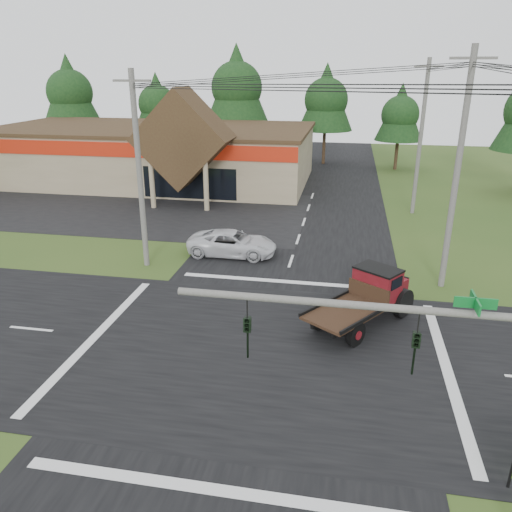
# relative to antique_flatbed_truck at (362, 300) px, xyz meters

# --- Properties ---
(ground) EXTENTS (120.00, 120.00, 0.00)m
(ground) POSITION_rel_antique_flatbed_truck_xyz_m (-3.85, -3.05, -1.18)
(ground) COLOR #2E4819
(ground) RESTS_ON ground
(road_ns) EXTENTS (12.00, 120.00, 0.02)m
(road_ns) POSITION_rel_antique_flatbed_truck_xyz_m (-3.85, -3.05, -1.17)
(road_ns) COLOR black
(road_ns) RESTS_ON ground
(road_ew) EXTENTS (120.00, 12.00, 0.02)m
(road_ew) POSITION_rel_antique_flatbed_truck_xyz_m (-3.85, -3.05, -1.17)
(road_ew) COLOR black
(road_ew) RESTS_ON ground
(parking_apron) EXTENTS (28.00, 14.00, 0.02)m
(parking_apron) POSITION_rel_antique_flatbed_truck_xyz_m (-17.85, 15.95, -1.17)
(parking_apron) COLOR black
(parking_apron) RESTS_ON ground
(cvs_building) EXTENTS (30.40, 18.20, 9.19)m
(cvs_building) POSITION_rel_antique_flatbed_truck_xyz_m (-19.55, 26.52, 1.60)
(cvs_building) COLOR gray
(cvs_building) RESTS_ON ground
(traffic_signal_mast) EXTENTS (8.12, 0.24, 7.00)m
(traffic_signal_mast) POSITION_rel_antique_flatbed_truck_xyz_m (1.97, -10.55, 3.24)
(traffic_signal_mast) COLOR #595651
(traffic_signal_mast) RESTS_ON ground
(utility_pole_nw) EXTENTS (2.00, 0.30, 10.50)m
(utility_pole_nw) POSITION_rel_antique_flatbed_truck_xyz_m (-11.85, 4.95, 4.21)
(utility_pole_nw) COLOR #595651
(utility_pole_nw) RESTS_ON ground
(utility_pole_ne) EXTENTS (2.00, 0.30, 11.50)m
(utility_pole_ne) POSITION_rel_antique_flatbed_truck_xyz_m (4.15, 4.95, 4.71)
(utility_pole_ne) COLOR #595651
(utility_pole_ne) RESTS_ON ground
(utility_pole_n) EXTENTS (2.00, 0.30, 11.20)m
(utility_pole_n) POSITION_rel_antique_flatbed_truck_xyz_m (4.15, 18.95, 4.56)
(utility_pole_n) COLOR #595651
(utility_pole_n) RESTS_ON ground
(tree_row_a) EXTENTS (6.72, 6.72, 12.12)m
(tree_row_a) POSITION_rel_antique_flatbed_truck_xyz_m (-33.85, 36.95, 6.87)
(tree_row_a) COLOR #332316
(tree_row_a) RESTS_ON ground
(tree_row_b) EXTENTS (5.60, 5.60, 10.10)m
(tree_row_b) POSITION_rel_antique_flatbed_truck_xyz_m (-23.85, 38.95, 5.52)
(tree_row_b) COLOR #332316
(tree_row_b) RESTS_ON ground
(tree_row_c) EXTENTS (7.28, 7.28, 13.13)m
(tree_row_c) POSITION_rel_antique_flatbed_truck_xyz_m (-13.85, 37.95, 7.54)
(tree_row_c) COLOR #332316
(tree_row_c) RESTS_ON ground
(tree_row_d) EXTENTS (6.16, 6.16, 11.11)m
(tree_row_d) POSITION_rel_antique_flatbed_truck_xyz_m (-3.85, 38.95, 6.20)
(tree_row_d) COLOR #332316
(tree_row_d) RESTS_ON ground
(tree_row_e) EXTENTS (5.04, 5.04, 9.09)m
(tree_row_e) POSITION_rel_antique_flatbed_truck_xyz_m (4.15, 36.95, 4.85)
(tree_row_e) COLOR #332316
(tree_row_e) RESTS_ON ground
(antique_flatbed_truck) EXTENTS (5.03, 5.85, 2.36)m
(antique_flatbed_truck) POSITION_rel_antique_flatbed_truck_xyz_m (0.00, 0.00, 0.00)
(antique_flatbed_truck) COLOR #530B0F
(antique_flatbed_truck) RESTS_ON ground
(white_pickup) EXTENTS (5.25, 2.42, 1.46)m
(white_pickup) POSITION_rel_antique_flatbed_truck_xyz_m (-7.42, 7.43, -0.45)
(white_pickup) COLOR silver
(white_pickup) RESTS_ON ground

